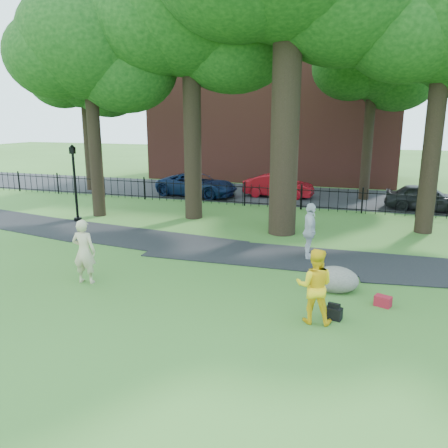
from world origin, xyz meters
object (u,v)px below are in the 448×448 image
(woman, at_px, (84,251))
(lamppost, at_px, (75,184))
(man, at_px, (315,286))
(boulder, at_px, (336,278))
(red_sedan, at_px, (278,186))

(woman, bearing_deg, lamppost, -59.56)
(man, xyz_separation_m, lamppost, (-11.43, 6.73, 0.82))
(boulder, xyz_separation_m, lamppost, (-11.76, 4.61, 1.34))
(boulder, relative_size, lamppost, 0.36)
(boulder, distance_m, lamppost, 12.70)
(red_sedan, bearing_deg, lamppost, 142.11)
(boulder, xyz_separation_m, red_sedan, (-4.39, 13.70, 0.31))
(man, height_order, lamppost, lamppost)
(woman, bearing_deg, red_sedan, -106.67)
(lamppost, distance_m, red_sedan, 11.74)
(woman, relative_size, boulder, 1.50)
(man, bearing_deg, boulder, -103.50)
(man, relative_size, boulder, 1.43)
(lamppost, bearing_deg, red_sedan, 40.40)
(man, relative_size, lamppost, 0.51)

